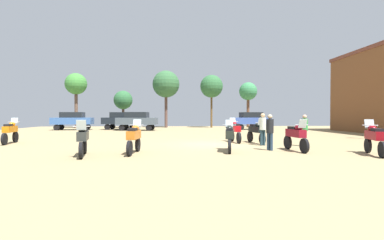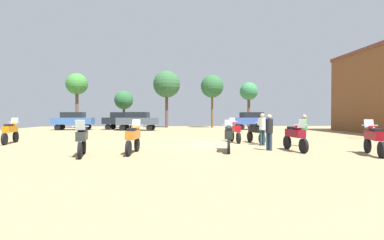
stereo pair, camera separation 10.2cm
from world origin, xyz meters
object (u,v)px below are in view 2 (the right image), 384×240
(person_1, at_px, (269,129))
(person_2, at_px, (262,127))
(motorcycle_7, at_px, (82,138))
(person_3, at_px, (304,128))
(tree_2, at_px, (167,85))
(tree_5, at_px, (249,92))
(car_4, at_px, (138,120))
(car_2, at_px, (73,120))
(tree_4, at_px, (212,87))
(motorcycle_1, at_px, (235,130))
(tree_3, at_px, (77,85))
(motorcycle_2, at_px, (229,136))
(car_1, at_px, (251,119))
(motorcycle_9, at_px, (374,138))
(motorcycle_4, at_px, (295,135))
(motorcycle_3, at_px, (256,131))
(motorcycle_6, at_px, (11,131))
(car_3, at_px, (123,119))
(tree_1, at_px, (124,100))
(motorcycle_5, at_px, (133,137))

(person_1, relative_size, person_2, 0.96)
(motorcycle_7, relative_size, person_3, 1.26)
(tree_2, relative_size, tree_5, 1.24)
(car_4, distance_m, tree_5, 16.12)
(car_2, relative_size, tree_4, 0.63)
(motorcycle_1, distance_m, tree_4, 20.68)
(tree_3, distance_m, tree_4, 17.63)
(motorcycle_2, xyz_separation_m, tree_5, (7.38, 24.89, 4.10))
(motorcycle_7, distance_m, car_4, 19.15)
(tree_5, bearing_deg, car_1, -101.43)
(car_2, height_order, tree_3, tree_3)
(motorcycle_9, relative_size, tree_3, 0.30)
(motorcycle_4, bearing_deg, motorcycle_3, -82.05)
(person_3, bearing_deg, motorcycle_4, -8.82)
(motorcycle_6, relative_size, tree_4, 0.32)
(car_1, relative_size, tree_3, 0.63)
(car_3, relative_size, tree_1, 0.95)
(motorcycle_1, distance_m, car_3, 18.41)
(motorcycle_6, distance_m, motorcycle_7, 7.90)
(person_3, bearing_deg, tree_1, -121.86)
(motorcycle_2, height_order, person_1, person_1)
(car_3, xyz_separation_m, person_1, (10.64, -19.54, -0.17))
(car_2, relative_size, person_1, 2.58)
(car_2, height_order, person_1, car_2)
(motorcycle_7, height_order, person_3, person_3)
(motorcycle_2, bearing_deg, motorcycle_9, -4.59)
(car_1, relative_size, person_2, 2.54)
(car_1, height_order, person_3, car_1)
(car_1, bearing_deg, tree_4, 30.18)
(motorcycle_3, height_order, person_3, person_3)
(motorcycle_1, height_order, tree_3, tree_3)
(car_2, bearing_deg, tree_2, -65.17)
(tree_2, bearing_deg, tree_1, -164.61)
(motorcycle_2, height_order, motorcycle_3, motorcycle_3)
(motorcycle_5, height_order, motorcycle_9, motorcycle_9)
(car_2, bearing_deg, tree_5, -78.74)
(person_1, bearing_deg, motorcycle_1, -24.84)
(person_1, bearing_deg, motorcycle_3, -41.86)
(person_3, bearing_deg, motorcycle_7, -48.42)
(motorcycle_7, relative_size, person_1, 1.26)
(car_2, distance_m, person_1, 24.96)
(motorcycle_2, distance_m, motorcycle_7, 6.34)
(car_3, bearing_deg, motorcycle_3, -135.65)
(motorcycle_2, bearing_deg, car_1, 82.16)
(motorcycle_6, relative_size, car_1, 0.50)
(person_3, bearing_deg, car_2, -107.61)
(motorcycle_6, bearing_deg, tree_2, 58.41)
(tree_1, xyz_separation_m, tree_3, (-6.14, 0.76, 2.03))
(tree_4, bearing_deg, motorcycle_2, -95.34)
(car_2, bearing_deg, motorcycle_2, -147.19)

